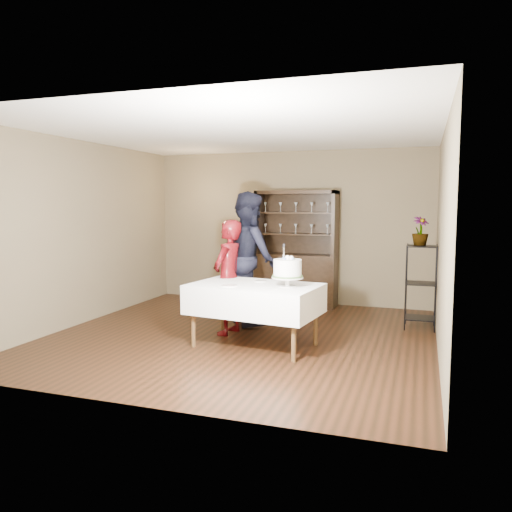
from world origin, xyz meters
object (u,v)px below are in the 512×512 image
Objects in this scene: man at (249,258)px; cake at (287,270)px; cake_table at (255,299)px; china_hutch at (296,267)px; plant_etagere at (421,283)px; potted_plant at (420,231)px; woman at (228,277)px.

man reaches higher than cake.
cake_table is 0.86× the size of man.
cake is (0.56, -2.69, 0.32)m from china_hutch.
china_hutch reaches higher than cake_table.
china_hutch reaches higher than cake.
cake_table is at bearing 161.72° from man.
cake_table is 3.20× the size of cake.
plant_etagere is at bearing 47.21° from cake.
woman is at bearing -154.95° from potted_plant.
cake_table is (-1.95, -1.60, -0.05)m from plant_etagere.
china_hutch is 2.33m from plant_etagere.
cake_table is at bearing 57.40° from woman.
potted_plant is (1.92, 1.60, 0.80)m from cake_table.
china_hutch reaches higher than man.
man is 4.78× the size of potted_plant.
man reaches higher than cake_table.
man is (0.06, 0.68, 0.20)m from woman.
cake is (0.90, -1.19, 0.01)m from man.
potted_plant reaches higher than cake_table.
cake_table is at bearing -140.67° from plant_etagere.
man reaches higher than plant_etagere.
potted_plant reaches higher than woman.
woman is at bearing 152.45° from cake.
man is 2.47m from potted_plant.
china_hutch is at bearing 101.72° from cake.
potted_plant is at bearing -27.05° from china_hutch.
cake_table is 1.07× the size of woman.
cake is at bearing -132.79° from plant_etagere.
cake_table is 2.62m from potted_plant.
potted_plant is at bearing 39.91° from cake_table.
china_hutch is at bearing 92.80° from cake_table.
woman is (-0.53, 0.46, 0.18)m from cake_table.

